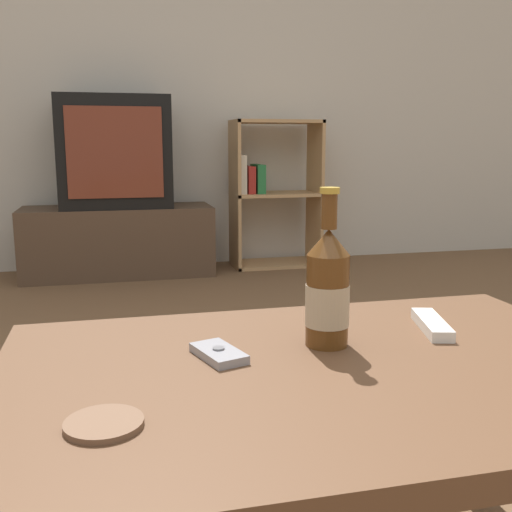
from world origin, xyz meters
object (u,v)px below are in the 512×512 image
at_px(beer_bottle, 328,290).
at_px(cell_phone, 219,353).
at_px(bookshelf, 270,191).
at_px(remote_control, 432,324).
at_px(television, 115,152).
at_px(tv_stand, 119,241).

relative_size(beer_bottle, cell_phone, 2.28).
height_order(beer_bottle, cell_phone, beer_bottle).
xyz_separation_m(bookshelf, remote_control, (-0.41, -2.69, -0.03)).
height_order(television, bookshelf, television).
bearing_deg(cell_phone, tv_stand, 75.14).
bearing_deg(tv_stand, cell_phone, -87.33).
bearing_deg(tv_stand, beer_bottle, -83.30).
relative_size(tv_stand, beer_bottle, 4.11).
bearing_deg(television, tv_stand, 90.00).
height_order(tv_stand, beer_bottle, beer_bottle).
bearing_deg(bookshelf, beer_bottle, -103.01).
bearing_deg(cell_phone, remote_control, -10.33).
bearing_deg(cell_phone, beer_bottle, -12.04).
relative_size(tv_stand, remote_control, 6.87).
xyz_separation_m(tv_stand, television, (0.00, -0.00, 0.52)).
height_order(tv_stand, television, television).
distance_m(tv_stand, television, 0.52).
distance_m(bookshelf, beer_bottle, 2.79).
xyz_separation_m(television, cell_phone, (0.12, -2.68, -0.28)).
distance_m(bookshelf, cell_phone, 2.86).
height_order(tv_stand, bookshelf, bookshelf).
xyz_separation_m(tv_stand, bookshelf, (0.94, 0.06, 0.27)).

